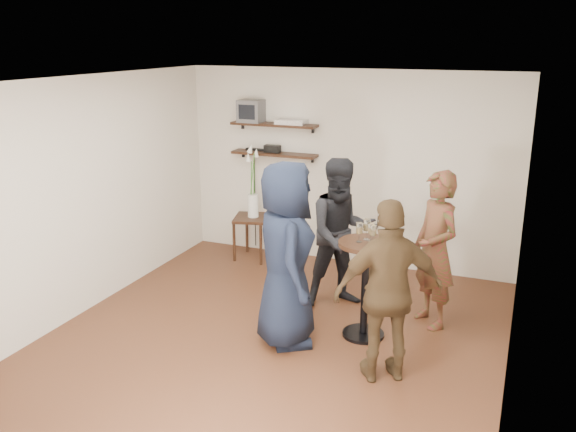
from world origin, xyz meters
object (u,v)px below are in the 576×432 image
(side_table, at_px, (253,224))
(radio, at_px, (272,149))
(drinks_table, at_px, (365,276))
(person_brown, at_px, (389,292))
(person_plaid, at_px, (435,250))
(person_dark, at_px, (342,233))
(crt_monitor, at_px, (251,111))
(person_navy, at_px, (286,255))
(dvd_deck, at_px, (292,122))

(side_table, bearing_deg, radio, 55.76)
(drinks_table, relative_size, person_brown, 0.61)
(radio, distance_m, person_plaid, 2.90)
(side_table, relative_size, person_dark, 0.36)
(drinks_table, xyz_separation_m, person_plaid, (0.60, 0.55, 0.18))
(person_plaid, bearing_deg, person_dark, -138.93)
(crt_monitor, height_order, person_plaid, crt_monitor)
(person_brown, bearing_deg, person_navy, -44.53)
(crt_monitor, height_order, person_brown, crt_monitor)
(dvd_deck, relative_size, person_dark, 0.23)
(dvd_deck, distance_m, side_table, 1.49)
(crt_monitor, xyz_separation_m, person_plaid, (2.76, -1.38, -1.17))
(drinks_table, bearing_deg, crt_monitor, 138.23)
(drinks_table, bearing_deg, person_plaid, 42.34)
(radio, bearing_deg, person_dark, -42.07)
(drinks_table, height_order, person_brown, person_brown)
(person_plaid, relative_size, person_brown, 1.01)
(crt_monitor, relative_size, drinks_table, 0.31)
(side_table, distance_m, person_dark, 1.90)
(dvd_deck, height_order, drinks_table, dvd_deck)
(crt_monitor, height_order, side_table, crt_monitor)
(drinks_table, bearing_deg, dvd_deck, 129.22)
(person_dark, bearing_deg, radio, 103.46)
(side_table, xyz_separation_m, person_plaid, (2.64, -1.12, 0.34))
(person_plaid, relative_size, person_navy, 0.90)
(side_table, relative_size, person_plaid, 0.37)
(dvd_deck, bearing_deg, drinks_table, -50.78)
(crt_monitor, distance_m, person_navy, 2.96)
(person_dark, relative_size, person_brown, 1.02)
(dvd_deck, bearing_deg, person_brown, -53.18)
(crt_monitor, distance_m, person_dark, 2.42)
(drinks_table, relative_size, person_plaid, 0.61)
(dvd_deck, height_order, person_brown, dvd_deck)
(dvd_deck, xyz_separation_m, person_navy, (0.88, -2.34, -0.96))
(drinks_table, height_order, person_navy, person_navy)
(crt_monitor, bearing_deg, side_table, -64.59)
(dvd_deck, distance_m, person_plaid, 2.79)
(dvd_deck, xyz_separation_m, radio, (-0.28, 0.00, -0.38))
(dvd_deck, bearing_deg, person_plaid, -32.46)
(side_table, bearing_deg, crt_monitor, 115.41)
(drinks_table, bearing_deg, person_dark, 124.47)
(person_plaid, bearing_deg, radio, -161.74)
(crt_monitor, height_order, radio, crt_monitor)
(drinks_table, height_order, person_dark, person_dark)
(radio, relative_size, person_navy, 0.12)
(side_table, bearing_deg, person_navy, -57.25)
(crt_monitor, relative_size, radio, 1.45)
(side_table, xyz_separation_m, person_brown, (2.44, -2.37, 0.33))
(person_brown, bearing_deg, crt_monitor, -75.27)
(radio, xyz_separation_m, person_brown, (2.26, -2.64, -0.68))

